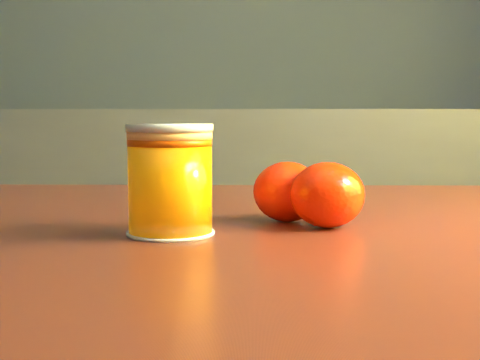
{
  "coord_description": "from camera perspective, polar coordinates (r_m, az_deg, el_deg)",
  "views": [
    {
      "loc": [
        0.85,
        -0.48,
        0.89
      ],
      "look_at": [
        0.8,
        0.12,
        0.83
      ],
      "focal_mm": 50.0,
      "sensor_mm": 36.0,
      "label": 1
    }
  ],
  "objects": [
    {
      "name": "kitchen_counter",
      "position": [
        2.16,
        -18.87,
        -6.36
      ],
      "size": [
        3.15,
        0.6,
        0.9
      ],
      "primitive_type": "cube",
      "color": "#4A4B4F",
      "rests_on": "ground"
    },
    {
      "name": "orange_front",
      "position": [
        0.68,
        4.05,
        -1.0
      ],
      "size": [
        0.09,
        0.09,
        0.06
      ],
      "primitive_type": "ellipsoid",
      "rotation": [
        0.0,
        0.0,
        0.29
      ],
      "color": "#FF2705",
      "rests_on": "table"
    },
    {
      "name": "table",
      "position": [
        0.68,
        -1.36,
        -12.15
      ],
      "size": [
        1.08,
        0.79,
        0.78
      ],
      "rotation": [
        0.0,
        0.0,
        0.06
      ],
      "color": "#602618",
      "rests_on": "ground"
    },
    {
      "name": "juice_glass",
      "position": [
        0.6,
        -5.98,
        -0.02
      ],
      "size": [
        0.08,
        0.08,
        0.1
      ],
      "rotation": [
        0.0,
        0.0,
        0.14
      ],
      "color": "orange",
      "rests_on": "table"
    },
    {
      "name": "orange_back",
      "position": [
        0.64,
        7.46,
        -1.27
      ],
      "size": [
        0.09,
        0.09,
        0.06
      ],
      "primitive_type": "ellipsoid",
      "rotation": [
        0.0,
        0.0,
        0.25
      ],
      "color": "#FF2705",
      "rests_on": "table"
    }
  ]
}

